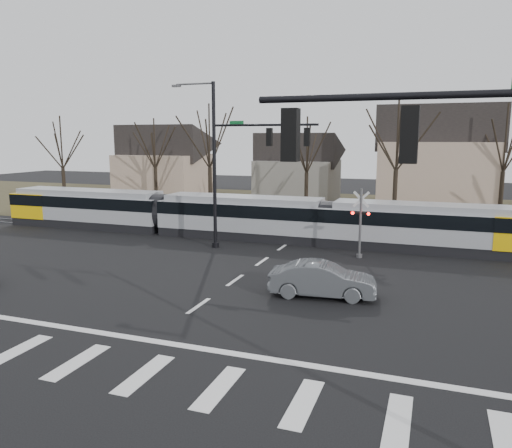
% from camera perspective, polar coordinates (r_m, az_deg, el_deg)
% --- Properties ---
extents(ground, '(140.00, 140.00, 0.00)m').
position_cam_1_polar(ground, '(19.35, -9.26, -11.05)').
color(ground, black).
extents(grass_verge, '(140.00, 28.00, 0.01)m').
position_cam_1_polar(grass_verge, '(49.05, 9.17, 1.66)').
color(grass_verge, '#38331E').
rests_on(grass_verge, ground).
extents(crosswalk, '(27.00, 2.60, 0.01)m').
position_cam_1_polar(crosswalk, '(16.26, -16.36, -15.49)').
color(crosswalk, silver).
rests_on(crosswalk, ground).
extents(stop_line, '(28.00, 0.35, 0.01)m').
position_cam_1_polar(stop_line, '(17.91, -12.12, -12.87)').
color(stop_line, silver).
rests_on(stop_line, ground).
extents(lane_dashes, '(0.18, 30.00, 0.01)m').
position_cam_1_polar(lane_dashes, '(33.67, 4.05, -1.94)').
color(lane_dashes, silver).
rests_on(lane_dashes, ground).
extents(rail_pair, '(90.00, 1.52, 0.06)m').
position_cam_1_polar(rail_pair, '(33.48, 3.96, -1.97)').
color(rail_pair, '#59595E').
rests_on(rail_pair, ground).
extents(tram, '(38.16, 2.83, 2.89)m').
position_cam_1_polar(tram, '(34.55, -1.78, 1.03)').
color(tram, gray).
rests_on(tram, ground).
extents(sedan, '(2.75, 5.01, 1.52)m').
position_cam_1_polar(sedan, '(22.03, 7.60, -6.32)').
color(sedan, '#515459').
rests_on(sedan, ground).
extents(signal_pole_near_right, '(6.72, 0.44, 8.00)m').
position_cam_1_polar(signal_pole_near_right, '(9.95, 26.37, -0.93)').
color(signal_pole_near_right, black).
rests_on(signal_pole_near_right, ground).
extents(signal_pole_far, '(9.28, 0.44, 10.20)m').
position_cam_1_polar(signal_pole_far, '(30.45, -2.04, 7.64)').
color(signal_pole_far, black).
rests_on(signal_pole_far, ground).
extents(rail_crossing_signal, '(1.08, 0.36, 4.00)m').
position_cam_1_polar(rail_crossing_signal, '(29.23, 11.83, -0.18)').
color(rail_crossing_signal, '#59595B').
rests_on(rail_crossing_signal, ground).
extents(tree_row, '(59.20, 7.20, 10.00)m').
position_cam_1_polar(tree_row, '(42.35, 10.49, 7.14)').
color(tree_row, black).
rests_on(tree_row, ground).
extents(house_a, '(9.72, 8.64, 8.60)m').
position_cam_1_polar(house_a, '(57.59, -10.41, 7.27)').
color(house_a, tan).
rests_on(house_a, ground).
extents(house_b, '(8.64, 7.56, 7.65)m').
position_cam_1_polar(house_b, '(53.66, 4.81, 6.70)').
color(house_b, slate).
rests_on(house_b, ground).
extents(house_c, '(10.80, 8.64, 10.10)m').
position_cam_1_polar(house_c, '(48.77, 20.09, 7.32)').
color(house_c, tan).
rests_on(house_c, ground).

